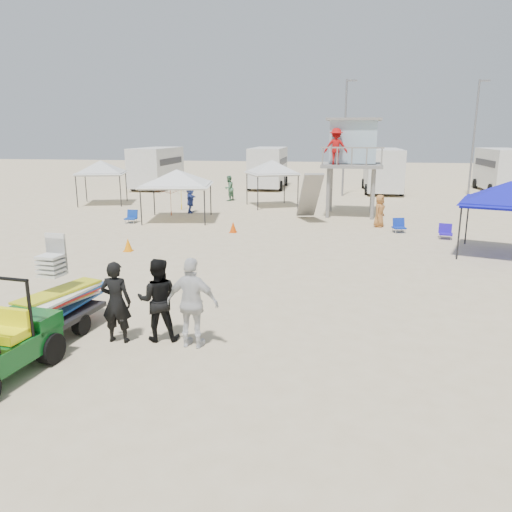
# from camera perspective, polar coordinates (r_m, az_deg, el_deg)

# --- Properties ---
(ground) EXTENTS (140.00, 140.00, 0.00)m
(ground) POSITION_cam_1_polar(r_m,az_deg,el_deg) (10.79, -5.21, -10.44)
(ground) COLOR beige
(ground) RESTS_ON ground
(surf_trailer) EXTENTS (1.44, 2.34, 2.01)m
(surf_trailer) POSITION_cam_1_polar(r_m,az_deg,el_deg) (12.13, -21.62, -4.48)
(surf_trailer) COLOR black
(surf_trailer) RESTS_ON ground
(man_left) EXTENTS (0.67, 0.45, 1.81)m
(man_left) POSITION_cam_1_polar(r_m,az_deg,el_deg) (11.16, -15.69, -5.10)
(man_left) COLOR black
(man_left) RESTS_ON ground
(man_mid) EXTENTS (1.02, 0.87, 1.84)m
(man_mid) POSITION_cam_1_polar(r_m,az_deg,el_deg) (11.06, -11.14, -4.92)
(man_mid) COLOR black
(man_mid) RESTS_ON ground
(man_right) EXTENTS (1.19, 0.60, 1.95)m
(man_right) POSITION_cam_1_polar(r_m,az_deg,el_deg) (10.56, -7.26, -5.36)
(man_right) COLOR silver
(man_right) RESTS_ON ground
(lifeguard_tower) EXTENTS (3.33, 3.33, 5.07)m
(lifeguard_tower) POSITION_cam_1_polar(r_m,az_deg,el_deg) (27.94, 10.81, 12.33)
(lifeguard_tower) COLOR gray
(lifeguard_tower) RESTS_ON ground
(canopy_blue) EXTENTS (3.86, 3.86, 3.16)m
(canopy_blue) POSITION_cam_1_polar(r_m,az_deg,el_deg) (20.32, 27.11, 7.24)
(canopy_blue) COLOR black
(canopy_blue) RESTS_ON ground
(canopy_white_a) EXTENTS (3.73, 3.73, 3.02)m
(canopy_white_a) POSITION_cam_1_polar(r_m,az_deg,el_deg) (26.18, -9.06, 9.43)
(canopy_white_a) COLOR black
(canopy_white_a) RESTS_ON ground
(canopy_white_b) EXTENTS (3.40, 3.40, 3.15)m
(canopy_white_b) POSITION_cam_1_polar(r_m,az_deg,el_deg) (33.24, -17.34, 10.14)
(canopy_white_b) COLOR black
(canopy_white_b) RESTS_ON ground
(canopy_white_c) EXTENTS (3.52, 3.52, 3.23)m
(canopy_white_c) POSITION_cam_1_polar(r_m,az_deg,el_deg) (30.74, 1.83, 10.65)
(canopy_white_c) COLOR black
(canopy_white_c) RESTS_ON ground
(umbrella_a) EXTENTS (2.09, 2.11, 1.58)m
(umbrella_a) POSITION_cam_1_polar(r_m,az_deg,el_deg) (27.75, -9.76, 6.17)
(umbrella_a) COLOR #B93B13
(umbrella_a) RESTS_ON ground
(umbrella_b) EXTENTS (3.00, 3.01, 1.95)m
(umbrella_b) POSITION_cam_1_polar(r_m,az_deg,el_deg) (29.81, -8.52, 7.10)
(umbrella_b) COLOR yellow
(umbrella_b) RESTS_ON ground
(cone_near) EXTENTS (0.34, 0.34, 0.50)m
(cone_near) POSITION_cam_1_polar(r_m,az_deg,el_deg) (22.81, -2.64, 3.32)
(cone_near) COLOR #DE4907
(cone_near) RESTS_ON ground
(cone_far) EXTENTS (0.34, 0.34, 0.50)m
(cone_far) POSITION_cam_1_polar(r_m,az_deg,el_deg) (19.78, -14.41, 1.25)
(cone_far) COLOR orange
(cone_far) RESTS_ON ground
(beach_chair_a) EXTENTS (0.54, 0.58, 0.64)m
(beach_chair_a) POSITION_cam_1_polar(r_m,az_deg,el_deg) (26.10, -14.04, 4.41)
(beach_chair_a) COLOR #0D3494
(beach_chair_a) RESTS_ON ground
(beach_chair_b) EXTENTS (0.65, 0.70, 0.64)m
(beach_chair_b) POSITION_cam_1_polar(r_m,az_deg,el_deg) (23.79, 16.01, 3.39)
(beach_chair_b) COLOR #0E2BA1
(beach_chair_b) RESTS_ON ground
(beach_chair_c) EXTENTS (0.64, 0.69, 0.64)m
(beach_chair_c) POSITION_cam_1_polar(r_m,az_deg,el_deg) (22.95, 20.85, 2.64)
(beach_chair_c) COLOR #2410B6
(beach_chair_c) RESTS_ON ground
(rv_far_left) EXTENTS (2.64, 6.80, 3.25)m
(rv_far_left) POSITION_cam_1_polar(r_m,az_deg,el_deg) (42.17, -11.28, 10.07)
(rv_far_left) COLOR silver
(rv_far_left) RESTS_ON ground
(rv_mid_left) EXTENTS (2.65, 6.50, 3.25)m
(rv_mid_left) POSITION_cam_1_polar(r_m,az_deg,el_deg) (41.46, 1.41, 10.27)
(rv_mid_left) COLOR silver
(rv_mid_left) RESTS_ON ground
(rv_mid_right) EXTENTS (2.64, 7.00, 3.25)m
(rv_mid_right) POSITION_cam_1_polar(r_m,az_deg,el_deg) (39.75, 14.27, 9.70)
(rv_mid_right) COLOR silver
(rv_mid_right) RESTS_ON ground
(rv_far_right) EXTENTS (2.64, 6.60, 3.25)m
(rv_far_right) POSITION_cam_1_polar(r_m,az_deg,el_deg) (42.96, 26.27, 8.99)
(rv_far_right) COLOR silver
(rv_far_right) RESTS_ON ground
(light_pole_left) EXTENTS (0.14, 0.14, 8.00)m
(light_pole_left) POSITION_cam_1_polar(r_m,az_deg,el_deg) (36.52, 10.08, 13.03)
(light_pole_left) COLOR slate
(light_pole_left) RESTS_ON ground
(light_pole_right) EXTENTS (0.14, 0.14, 8.00)m
(light_pole_right) POSITION_cam_1_polar(r_m,az_deg,el_deg) (39.19, 23.62, 12.15)
(light_pole_right) COLOR slate
(light_pole_right) RESTS_ON ground
(distant_beachgoers) EXTENTS (10.97, 9.15, 1.67)m
(distant_beachgoers) POSITION_cam_1_polar(r_m,az_deg,el_deg) (29.18, -1.42, 6.74)
(distant_beachgoers) COLOR #B06C32
(distant_beachgoers) RESTS_ON ground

